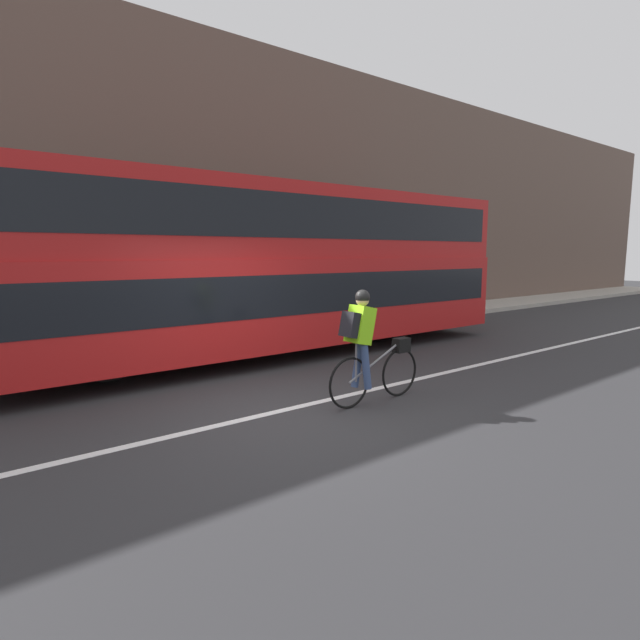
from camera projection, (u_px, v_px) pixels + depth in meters
ground_plane at (282, 408)px, 7.24m from camera, size 80.00×80.00×0.00m
road_center_line at (287, 409)px, 7.14m from camera, size 50.00×0.14×0.01m
sidewalk_curb at (145, 345)px, 11.76m from camera, size 60.00×2.16×0.15m
building_facade at (121, 178)px, 12.19m from camera, size 60.00×0.30×8.09m
bus at (279, 263)px, 10.70m from camera, size 11.69×2.46×3.59m
cyclist_on_bike at (367, 344)px, 7.28m from camera, size 1.80×0.32×1.71m
street_sign_post at (199, 278)px, 12.30m from camera, size 0.36×0.09×2.60m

